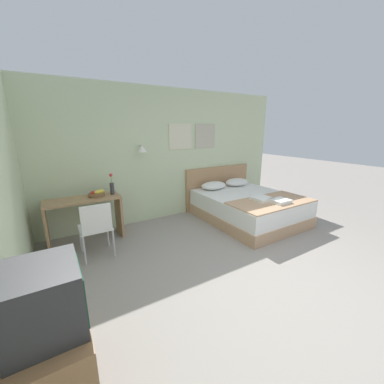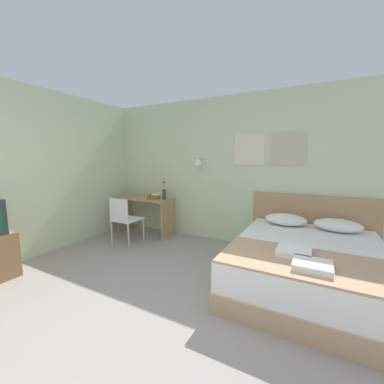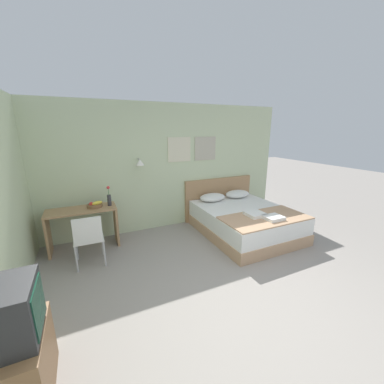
# 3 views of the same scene
# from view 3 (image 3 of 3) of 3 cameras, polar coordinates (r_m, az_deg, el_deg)

# --- Properties ---
(ground_plane) EXTENTS (24.00, 24.00, 0.00)m
(ground_plane) POSITION_cam_3_polar(r_m,az_deg,el_deg) (3.26, 12.17, -26.22)
(ground_plane) COLOR gray
(wall_back) EXTENTS (5.73, 0.31, 2.65)m
(wall_back) POSITION_cam_3_polar(r_m,az_deg,el_deg) (5.10, -6.80, 5.94)
(wall_back) COLOR beige
(wall_back) RESTS_ON ground_plane
(bed) EXTENTS (1.67, 2.03, 0.54)m
(bed) POSITION_cam_3_polar(r_m,az_deg,el_deg) (5.06, 12.61, -6.90)
(bed) COLOR tan
(bed) RESTS_ON ground_plane
(headboard) EXTENTS (1.79, 0.06, 0.99)m
(headboard) POSITION_cam_3_polar(r_m,az_deg,el_deg) (5.80, 6.49, -1.42)
(headboard) COLOR #A87F56
(headboard) RESTS_ON ground_plane
(pillow_left) EXTENTS (0.60, 0.41, 0.17)m
(pillow_left) POSITION_cam_3_polar(r_m,az_deg,el_deg) (5.36, 4.98, -1.29)
(pillow_left) COLOR white
(pillow_left) RESTS_ON bed
(pillow_right) EXTENTS (0.60, 0.41, 0.17)m
(pillow_right) POSITION_cam_3_polar(r_m,az_deg,el_deg) (5.72, 10.94, -0.45)
(pillow_right) COLOR white
(pillow_right) RESTS_ON bed
(throw_blanket) EXTENTS (1.62, 0.81, 0.02)m
(throw_blanket) POSITION_cam_3_polar(r_m,az_deg,el_deg) (4.54, 17.34, -5.97)
(throw_blanket) COLOR tan
(throw_blanket) RESTS_ON bed
(folded_towel_near_foot) EXTENTS (0.33, 0.33, 0.06)m
(folded_towel_near_foot) POSITION_cam_3_polar(r_m,az_deg,el_deg) (4.55, 15.07, -5.18)
(folded_towel_near_foot) COLOR white
(folded_towel_near_foot) RESTS_ON throw_blanket
(folded_towel_mid_bed) EXTENTS (0.33, 0.28, 0.06)m
(folded_towel_mid_bed) POSITION_cam_3_polar(r_m,az_deg,el_deg) (4.47, 19.14, -5.89)
(folded_towel_mid_bed) COLOR white
(folded_towel_mid_bed) RESTS_ON throw_blanket
(desk) EXTENTS (1.17, 0.48, 0.76)m
(desk) POSITION_cam_3_polar(r_m,az_deg,el_deg) (4.69, -24.96, -6.42)
(desk) COLOR #A87F56
(desk) RESTS_ON ground_plane
(desk_chair) EXTENTS (0.44, 0.44, 0.86)m
(desk_chair) POSITION_cam_3_polar(r_m,az_deg,el_deg) (4.06, -23.83, -9.86)
(desk_chair) COLOR white
(desk_chair) RESTS_ON ground_plane
(fruit_bowl) EXTENTS (0.29, 0.26, 0.11)m
(fruit_bowl) POSITION_cam_3_polar(r_m,az_deg,el_deg) (4.60, -22.50, -2.95)
(fruit_bowl) COLOR brown
(fruit_bowl) RESTS_ON desk
(flower_vase) EXTENTS (0.07, 0.07, 0.37)m
(flower_vase) POSITION_cam_3_polar(r_m,az_deg,el_deg) (4.58, -19.45, -1.45)
(flower_vase) COLOR #333338
(flower_vase) RESTS_ON desk
(tv_stand) EXTENTS (0.46, 0.69, 0.60)m
(tv_stand) POSITION_cam_3_polar(r_m,az_deg,el_deg) (2.70, -36.72, -31.27)
(tv_stand) COLOR #8E6642
(tv_stand) RESTS_ON ground_plane
(television) EXTENTS (0.45, 0.49, 0.45)m
(television) POSITION_cam_3_polar(r_m,az_deg,el_deg) (2.37, -38.77, -22.16)
(television) COLOR #2D2D30
(television) RESTS_ON tv_stand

